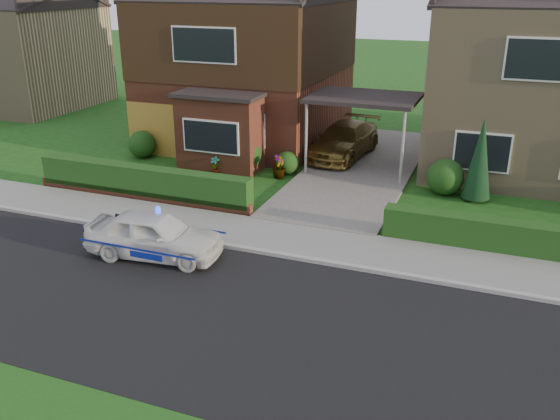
% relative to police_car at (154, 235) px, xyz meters
% --- Properties ---
extents(ground, '(120.00, 120.00, 0.00)m').
position_rel_police_car_xyz_m(ground, '(3.16, -1.93, -0.60)').
color(ground, '#174712').
rests_on(ground, ground).
extents(road, '(60.00, 6.00, 0.02)m').
position_rel_police_car_xyz_m(road, '(3.16, -1.93, -0.60)').
color(road, black).
rests_on(road, ground).
extents(kerb, '(60.00, 0.16, 0.12)m').
position_rel_police_car_xyz_m(kerb, '(3.16, 1.12, -0.54)').
color(kerb, '#9E9993').
rests_on(kerb, ground).
extents(sidewalk, '(60.00, 2.00, 0.10)m').
position_rel_police_car_xyz_m(sidewalk, '(3.16, 2.17, -0.55)').
color(sidewalk, slate).
rests_on(sidewalk, ground).
extents(driveway, '(3.80, 12.00, 0.12)m').
position_rel_police_car_xyz_m(driveway, '(3.16, 9.07, -0.54)').
color(driveway, '#666059').
rests_on(driveway, ground).
extents(house_left, '(7.50, 9.53, 7.25)m').
position_rel_police_car_xyz_m(house_left, '(-2.62, 11.97, 3.21)').
color(house_left, brown).
rests_on(house_left, ground).
extents(house_right, '(7.50, 8.06, 7.25)m').
position_rel_police_car_xyz_m(house_right, '(8.96, 12.06, 3.06)').
color(house_right, tan).
rests_on(house_right, ground).
extents(carport_link, '(3.80, 3.00, 2.77)m').
position_rel_police_car_xyz_m(carport_link, '(3.16, 9.02, 2.06)').
color(carport_link, black).
rests_on(carport_link, ground).
extents(garage_door, '(2.20, 0.10, 2.10)m').
position_rel_police_car_xyz_m(garage_door, '(-5.08, 8.03, 0.45)').
color(garage_door, olive).
rests_on(garage_door, ground).
extents(dwarf_wall, '(7.70, 0.25, 0.36)m').
position_rel_police_car_xyz_m(dwarf_wall, '(-2.64, 3.37, -0.42)').
color(dwarf_wall, brown).
rests_on(dwarf_wall, ground).
extents(hedge_left, '(7.50, 0.55, 0.90)m').
position_rel_police_car_xyz_m(hedge_left, '(-2.64, 3.52, -0.60)').
color(hedge_left, '#183E13').
rests_on(hedge_left, ground).
extents(hedge_right, '(7.50, 0.55, 0.80)m').
position_rel_police_car_xyz_m(hedge_right, '(8.96, 3.42, -0.60)').
color(hedge_right, '#183E13').
rests_on(hedge_right, ground).
extents(shrub_left_far, '(1.08, 1.08, 1.08)m').
position_rel_police_car_xyz_m(shrub_left_far, '(-5.34, 7.57, -0.06)').
color(shrub_left_far, '#183E13').
rests_on(shrub_left_far, ground).
extents(shrub_left_mid, '(1.32, 1.32, 1.32)m').
position_rel_police_car_xyz_m(shrub_left_mid, '(-0.84, 7.37, 0.06)').
color(shrub_left_mid, '#183E13').
rests_on(shrub_left_mid, ground).
extents(shrub_left_near, '(0.84, 0.84, 0.84)m').
position_rel_police_car_xyz_m(shrub_left_near, '(0.76, 7.67, -0.18)').
color(shrub_left_near, '#183E13').
rests_on(shrub_left_near, ground).
extents(shrub_right_near, '(1.20, 1.20, 1.20)m').
position_rel_police_car_xyz_m(shrub_right_near, '(6.36, 7.47, 0.00)').
color(shrub_right_near, '#183E13').
rests_on(shrub_right_near, ground).
extents(conifer_a, '(0.90, 0.90, 2.60)m').
position_rel_police_car_xyz_m(conifer_a, '(7.36, 7.27, 0.70)').
color(conifer_a, black).
rests_on(conifer_a, ground).
extents(neighbour_left, '(6.50, 7.00, 5.20)m').
position_rel_police_car_xyz_m(neighbour_left, '(-16.84, 14.07, 2.00)').
color(neighbour_left, tan).
rests_on(neighbour_left, ground).
extents(police_car, '(3.23, 3.64, 1.36)m').
position_rel_police_car_xyz_m(police_car, '(0.00, 0.00, 0.00)').
color(police_car, silver).
rests_on(police_car, ground).
extents(driveway_car, '(2.24, 4.58, 1.28)m').
position_rel_police_car_xyz_m(driveway_car, '(2.16, 10.24, 0.16)').
color(driveway_car, brown).
rests_on(driveway_car, driveway).
extents(potted_plant_a, '(0.37, 0.26, 0.69)m').
position_rel_police_car_xyz_m(potted_plant_a, '(-1.61, 6.57, -0.25)').
color(potted_plant_a, gray).
rests_on(potted_plant_a, ground).
extents(potted_plant_b, '(0.47, 0.45, 0.68)m').
position_rel_police_car_xyz_m(potted_plant_b, '(0.66, 7.07, -0.26)').
color(potted_plant_b, gray).
rests_on(potted_plant_b, ground).
extents(potted_plant_c, '(0.50, 0.50, 0.84)m').
position_rel_police_car_xyz_m(potted_plant_c, '(0.66, 7.07, -0.18)').
color(potted_plant_c, gray).
rests_on(potted_plant_c, ground).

